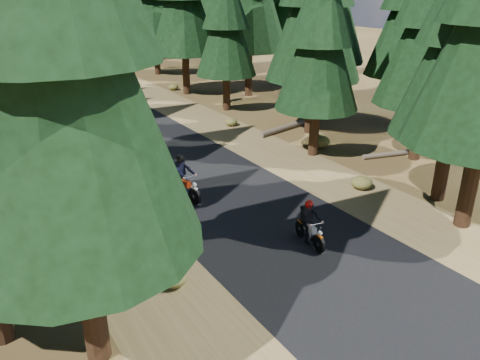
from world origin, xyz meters
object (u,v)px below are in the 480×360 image
Objects in this scene: log_near at (295,124)px; rider_follow at (184,185)px; rider_lead at (310,230)px; log_far at (405,152)px.

log_near is 11.00m from rider_follow.
log_far is at bearing -149.34° from rider_lead.
log_far is at bearing -88.74° from log_near.
log_near is 1.25× the size of log_far.
log_near is at bearing -118.98° from rider_lead.
log_near is 6.68m from log_far.
log_near is 13.03m from rider_lead.
log_near is at bearing -160.91° from rider_follow.
log_far is 11.22m from rider_follow.
log_far is (1.52, -6.50, -0.04)m from log_near.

